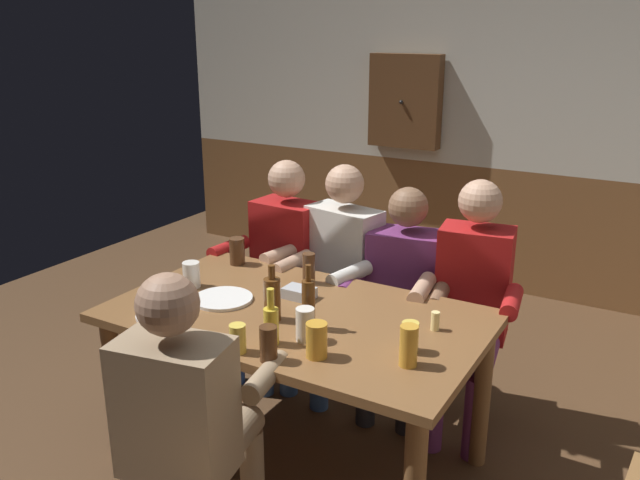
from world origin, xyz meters
TOP-DOWN VIEW (x-y plane):
  - ground_plane at (0.00, 0.00)m, footprint 6.39×6.39m
  - back_wall_upper at (0.00, 2.57)m, footprint 5.32×0.12m
  - back_wall_wainscot at (0.00, 2.57)m, footprint 5.32×0.12m
  - dining_table at (0.00, -0.07)m, footprint 1.63×0.97m
  - person_0 at (-0.56, 0.65)m, footprint 0.55×0.55m
  - person_1 at (-0.20, 0.65)m, footprint 0.59×0.57m
  - person_2 at (0.20, 0.65)m, footprint 0.56×0.58m
  - person_3 at (0.56, 0.64)m, footprint 0.53×0.57m
  - person_4 at (-0.01, -0.78)m, footprint 0.57×0.59m
  - table_candle at (0.59, 0.07)m, footprint 0.04×0.04m
  - condiment_caddy at (-0.07, 0.08)m, footprint 0.14×0.10m
  - plate_0 at (-0.47, -0.38)m, footprint 0.26×0.26m
  - plate_1 at (-0.36, -0.12)m, footprint 0.27×0.27m
  - bottle_0 at (0.13, -0.17)m, footprint 0.06×0.06m
  - bottle_1 at (0.07, -0.37)m, footprint 0.06×0.06m
  - bottle_2 at (-0.05, -0.18)m, footprint 0.07×0.07m
  - pint_glass_0 at (0.28, -0.37)m, footprint 0.08×0.08m
  - pint_glass_1 at (-0.59, -0.06)m, footprint 0.08×0.08m
  - pint_glass_2 at (0.61, -0.26)m, footprint 0.07×0.07m
  - pint_glass_3 at (-0.59, 0.30)m, footprint 0.08×0.08m
  - pint_glass_4 at (0.14, -0.49)m, footprint 0.07×0.07m
  - pint_glass_5 at (-0.00, -0.49)m, footprint 0.06×0.06m
  - pint_glass_6 at (-0.13, 0.26)m, footprint 0.06×0.06m
  - pint_glass_7 at (0.17, -0.27)m, footprint 0.08×0.08m
  - pint_glass_8 at (0.57, -0.16)m, footprint 0.07×0.07m
  - wall_dart_cabinet at (-0.58, 2.44)m, footprint 0.56×0.15m

SIDE VIEW (x-z plane):
  - ground_plane at x=0.00m, z-range 0.00..0.00m
  - back_wall_wainscot at x=0.00m, z-range 0.00..0.94m
  - person_2 at x=0.20m, z-range 0.06..1.24m
  - dining_table at x=0.00m, z-range 0.27..1.03m
  - person_4 at x=-0.01m, z-range 0.06..1.26m
  - person_0 at x=-0.56m, z-range 0.06..1.31m
  - person_3 at x=0.56m, z-range 0.06..1.32m
  - person_1 at x=-0.20m, z-range 0.06..1.32m
  - plate_0 at x=-0.47m, z-range 0.76..0.77m
  - plate_1 at x=-0.36m, z-range 0.76..0.77m
  - condiment_caddy at x=-0.07m, z-range 0.76..0.81m
  - table_candle at x=0.59m, z-range 0.76..0.84m
  - pint_glass_5 at x=0.00m, z-range 0.76..0.87m
  - pint_glass_8 at x=0.57m, z-range 0.76..0.88m
  - pint_glass_1 at x=-0.59m, z-range 0.76..0.88m
  - pint_glass_7 at x=0.17m, z-range 0.76..0.90m
  - pint_glass_0 at x=0.28m, z-range 0.76..0.90m
  - pint_glass_4 at x=0.14m, z-range 0.76..0.90m
  - pint_glass_3 at x=-0.59m, z-range 0.76..0.90m
  - pint_glass_6 at x=-0.13m, z-range 0.76..0.91m
  - pint_glass_2 at x=0.61m, z-range 0.76..0.92m
  - bottle_1 at x=0.07m, z-range 0.73..0.96m
  - bottle_2 at x=-0.05m, z-range 0.74..0.98m
  - bottle_0 at x=0.13m, z-range 0.73..1.01m
  - wall_dart_cabinet at x=-0.58m, z-range 1.05..1.75m
  - back_wall_upper at x=0.00m, z-range 0.94..2.43m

